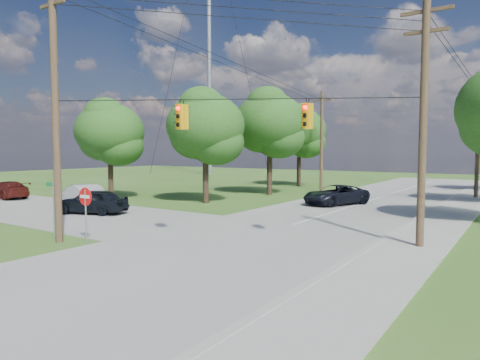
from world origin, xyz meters
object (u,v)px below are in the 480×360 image
Objects in this scene: pole_north_w at (322,140)px; do_not_enter_sign at (85,203)px; pole_ne at (423,116)px; car_cross_far at (7,190)px; car_main_north at (336,195)px; car_cross_silver at (82,195)px; car_cross_dark at (92,201)px; pole_north_e at (478,137)px; pole_sw at (55,100)px.

pole_north_w reaches higher than do_not_enter_sign.
pole_ne reaches higher than pole_north_w.
do_not_enter_sign is at bearing 74.53° from car_cross_far.
do_not_enter_sign is at bearing -79.46° from car_main_north.
car_cross_silver reaches higher than car_cross_far.
car_cross_dark is 3.76m from car_cross_silver.
pole_north_w reaches higher than car_cross_far.
pole_north_w is at bearing 122.29° from pole_ne.
pole_north_e is 4.08× the size of do_not_enter_sign.
pole_north_w is at bearing 90.77° from pole_sw.
do_not_enter_sign is (20.24, -6.97, 1.03)m from car_cross_far.
pole_north_w is 23.93m from car_cross_silver.
car_cross_silver is 1.00× the size of car_cross_far.
car_main_north is at bearing 140.94° from car_cross_silver.
pole_ne is at bearing 27.49° from do_not_enter_sign.
pole_north_w is (-13.90, 22.00, -0.34)m from pole_ne.
pole_ne is at bearing 102.41° from car_cross_silver.
car_cross_silver is 18.46m from car_main_north.
car_cross_silver is at bearing 143.26° from do_not_enter_sign.
car_cross_dark is at bearing 139.77° from do_not_enter_sign.
car_main_north is 2.14× the size of do_not_enter_sign.
pole_ne is 1.05× the size of pole_north_e.
car_cross_dark is (-5.47, -23.51, -4.31)m from pole_north_w.
pole_north_e reaches higher than car_cross_silver.
car_cross_far is (-32.64, -22.03, -4.38)m from pole_north_e.
car_cross_dark is at bearing 133.92° from pole_sw.
pole_north_w is 2.17× the size of car_cross_dark.
car_cross_dark is 0.88× the size of car_main_north.
car_cross_far is at bearing 159.04° from do_not_enter_sign.
pole_ne is at bearing -90.00° from pole_north_e.
pole_ne reaches higher than car_main_north.
pole_north_w is 24.52m from car_cross_dark.
car_cross_far is at bearing -145.98° from pole_north_e.
car_cross_dark is 0.93× the size of car_cross_far.
car_cross_dark is at bearing -129.49° from pole_north_e.
pole_sw is 2.43× the size of car_cross_silver.
pole_north_e is 31.72m from do_not_enter_sign.
car_cross_dark is 13.35m from car_cross_far.
pole_sw is 2.61× the size of car_cross_dark.
car_main_north is at bearing -61.39° from pole_north_w.
pole_sw is at bearing 24.19° from car_cross_dark.
car_cross_far is (-19.14, 7.57, -5.48)m from pole_sw.
do_not_enter_sign is (1.50, -29.00, -3.35)m from pole_north_w.
pole_north_w is at bearing 180.00° from pole_north_e.
car_main_north is at bearing 125.37° from pole_ne.
car_cross_far is 0.95× the size of car_main_north.
pole_sw is 10.04m from car_cross_dark.
pole_ne is at bearing 74.71° from car_cross_dark.
pole_sw is 1.20× the size of pole_north_e.
pole_north_w is 12.67m from car_main_north.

